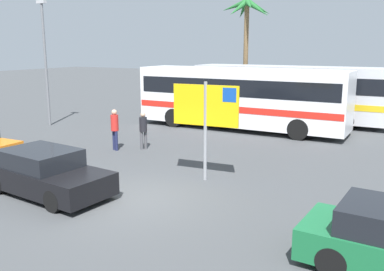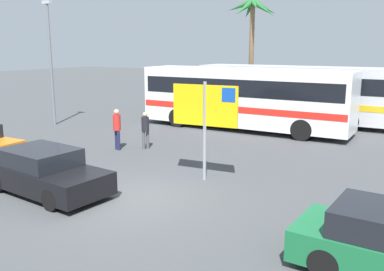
# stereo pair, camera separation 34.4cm
# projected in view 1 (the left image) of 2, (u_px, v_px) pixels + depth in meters

# --- Properties ---
(ground) EXTENTS (120.00, 120.00, 0.00)m
(ground) POSITION_uv_depth(u_px,v_px,m) (127.00, 199.00, 12.00)
(ground) COLOR #424447
(bus_front_coach) EXTENTS (10.94, 2.48, 3.17)m
(bus_front_coach) POSITION_uv_depth(u_px,v_px,m) (240.00, 96.00, 21.82)
(bus_front_coach) COLOR white
(bus_front_coach) RESTS_ON ground
(bus_rear_coach) EXTENTS (10.94, 2.48, 3.17)m
(bus_rear_coach) POSITION_uv_depth(u_px,v_px,m) (288.00, 91.00, 24.17)
(bus_rear_coach) COLOR silver
(bus_rear_coach) RESTS_ON ground
(ferry_sign) EXTENTS (2.20, 0.27, 3.20)m
(ferry_sign) POSITION_uv_depth(u_px,v_px,m) (207.00, 109.00, 13.27)
(ferry_sign) COLOR gray
(ferry_sign) RESTS_ON ground
(car_black) EXTENTS (4.25, 2.12, 1.32)m
(car_black) POSITION_uv_depth(u_px,v_px,m) (45.00, 173.00, 12.32)
(car_black) COLOR black
(car_black) RESTS_ON ground
(pedestrian_crossing_lot) EXTENTS (0.32, 0.32, 1.59)m
(pedestrian_crossing_lot) POSITION_uv_depth(u_px,v_px,m) (143.00, 128.00, 17.67)
(pedestrian_crossing_lot) COLOR #4C4C51
(pedestrian_crossing_lot) RESTS_ON ground
(pedestrian_by_bus) EXTENTS (0.32, 0.32, 1.73)m
(pedestrian_by_bus) POSITION_uv_depth(u_px,v_px,m) (115.00, 126.00, 17.49)
(pedestrian_by_bus) COLOR #1E2347
(pedestrian_by_bus) RESTS_ON ground
(lamp_post_left_side) EXTENTS (0.56, 0.20, 6.65)m
(lamp_post_left_side) POSITION_uv_depth(u_px,v_px,m) (45.00, 59.00, 22.57)
(lamp_post_left_side) COLOR slate
(lamp_post_left_side) RESTS_ON ground
(palm_tree_seaside) EXTENTS (3.61, 3.23, 7.40)m
(palm_tree_seaside) POSITION_uv_depth(u_px,v_px,m) (247.00, 20.00, 27.94)
(palm_tree_seaside) COLOR brown
(palm_tree_seaside) RESTS_ON ground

